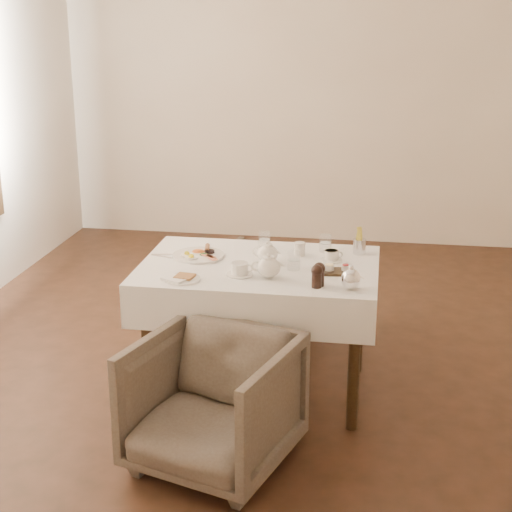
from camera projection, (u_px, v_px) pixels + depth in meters
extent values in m
plane|color=black|center=(275.00, 350.00, 4.97)|extent=(5.00, 5.00, 0.00)
plane|color=beige|center=(316.00, 80.00, 6.87)|extent=(4.50, 0.00, 4.50)
plane|color=beige|center=(155.00, 251.00, 2.18)|extent=(4.50, 0.00, 4.50)
cube|color=black|center=(259.00, 270.00, 4.25)|extent=(1.20, 0.80, 0.04)
cube|color=white|center=(259.00, 285.00, 4.27)|extent=(1.28, 0.88, 0.23)
cylinder|color=black|center=(180.00, 305.00, 4.76)|extent=(0.06, 0.06, 0.70)
cylinder|color=black|center=(359.00, 316.00, 4.60)|extent=(0.06, 0.06, 0.70)
cylinder|color=black|center=(148.00, 352.00, 4.12)|extent=(0.06, 0.06, 0.70)
cylinder|color=black|center=(354.00, 367.00, 3.96)|extent=(0.06, 0.06, 0.70)
imported|color=#4A3F36|center=(213.00, 404.00, 3.66)|extent=(0.86, 0.88, 0.64)
imported|color=#4A3F36|center=(264.00, 291.00, 5.18)|extent=(0.73, 0.74, 0.57)
cylinder|color=white|center=(198.00, 255.00, 4.37)|extent=(0.29, 0.29, 0.01)
ellipsoid|color=orange|center=(198.00, 250.00, 4.41)|extent=(0.07, 0.07, 0.02)
cylinder|color=brown|center=(207.00, 248.00, 4.44)|extent=(0.04, 0.11, 0.03)
cylinder|color=black|center=(210.00, 252.00, 4.39)|extent=(0.05, 0.05, 0.02)
cube|color=#9C3424|center=(210.00, 257.00, 4.30)|extent=(0.10, 0.09, 0.01)
ellipsoid|color=#264C19|center=(204.00, 254.00, 4.35)|extent=(0.06, 0.05, 0.02)
cylinder|color=white|center=(182.00, 279.00, 4.00)|extent=(0.19, 0.19, 0.01)
cube|color=brown|center=(185.00, 276.00, 4.00)|extent=(0.10, 0.10, 0.01)
cube|color=white|center=(175.00, 279.00, 3.98)|extent=(0.15, 0.14, 0.02)
cylinder|color=white|center=(300.00, 249.00, 4.37)|extent=(0.08, 0.08, 0.07)
cylinder|color=white|center=(240.00, 274.00, 4.07)|extent=(0.14, 0.14, 0.01)
cylinder|color=white|center=(240.00, 268.00, 4.06)|extent=(0.10, 0.10, 0.06)
cylinder|color=olive|center=(240.00, 263.00, 4.05)|extent=(0.08, 0.08, 0.00)
cylinder|color=white|center=(331.00, 260.00, 4.29)|extent=(0.12, 0.12, 0.01)
cylinder|color=white|center=(331.00, 255.00, 4.28)|extent=(0.08, 0.08, 0.05)
cylinder|color=olive|center=(332.00, 251.00, 4.28)|extent=(0.07, 0.07, 0.00)
cylinder|color=silver|center=(264.00, 240.00, 4.51)|extent=(0.07, 0.07, 0.09)
cylinder|color=silver|center=(294.00, 261.00, 4.14)|extent=(0.09, 0.09, 0.10)
cylinder|color=silver|center=(325.00, 243.00, 4.44)|extent=(0.08, 0.08, 0.10)
cube|color=black|center=(336.00, 272.00, 4.10)|extent=(0.18, 0.13, 0.01)
cylinder|color=white|center=(329.00, 267.00, 4.10)|extent=(0.05, 0.05, 0.03)
cylinder|color=maroon|center=(345.00, 268.00, 4.09)|extent=(0.04, 0.04, 0.03)
cylinder|color=silver|center=(359.00, 246.00, 4.40)|extent=(0.07, 0.07, 0.09)
cube|color=silver|center=(168.00, 254.00, 4.39)|extent=(0.18, 0.05, 0.00)
cube|color=silver|center=(165.00, 257.00, 4.35)|extent=(0.18, 0.07, 0.00)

